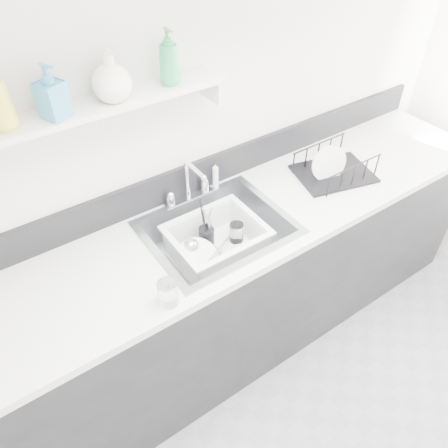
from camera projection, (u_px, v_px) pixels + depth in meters
room_shell at (419, 173)px, 0.96m from camera, size 3.50×3.00×2.60m
counter_run at (219, 293)px, 2.27m from camera, size 3.20×0.62×0.92m
backsplash at (183, 181)px, 2.09m from camera, size 3.20×0.02×0.16m
sink at (218, 242)px, 2.02m from camera, size 0.64×0.52×0.20m
faucet at (189, 190)px, 2.07m from camera, size 0.26×0.18×0.23m
side_sprayer at (216, 176)px, 2.14m from camera, size 0.03×0.03×0.14m
wall_shelf at (99, 107)px, 1.56m from camera, size 1.00×0.16×0.12m
wash_tub at (217, 242)px, 2.02m from camera, size 0.44×0.36×0.16m
plate_stack at (200, 258)px, 2.00m from camera, size 0.23×0.22×0.09m
utensil_cup at (206, 234)px, 2.07m from camera, size 0.07×0.07×0.25m
ladle at (206, 254)px, 1.99m from camera, size 0.26×0.32×0.09m
tumbler_in_tub at (236, 232)px, 2.09m from camera, size 0.08×0.08×0.10m
tumbler_counter at (168, 293)px, 1.62m from camera, size 0.09×0.09×0.10m
dish_rack at (335, 164)px, 2.23m from camera, size 0.44×0.38×0.13m
bowl_small at (241, 255)px, 2.03m from camera, size 0.13×0.13×0.03m
soap_bottle_b at (51, 91)px, 1.41m from camera, size 0.11×0.11×0.18m
soap_bottle_c at (111, 76)px, 1.50m from camera, size 0.15×0.15×0.18m
soap_bottle_d at (169, 57)px, 1.60m from camera, size 0.08×0.08×0.20m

